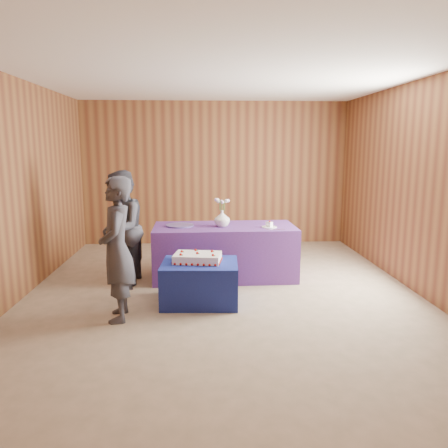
{
  "coord_description": "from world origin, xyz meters",
  "views": [
    {
      "loc": [
        -0.26,
        -5.35,
        1.87
      ],
      "look_at": [
        0.02,
        0.1,
        0.89
      ],
      "focal_mm": 35.0,
      "sensor_mm": 36.0,
      "label": 1
    }
  ],
  "objects": [
    {
      "name": "ground",
      "position": [
        0.0,
        0.0,
        0.0
      ],
      "size": [
        6.0,
        6.0,
        0.0
      ],
      "primitive_type": "plane",
      "color": "gray",
      "rests_on": "ground"
    },
    {
      "name": "room_shell",
      "position": [
        0.0,
        0.0,
        1.8
      ],
      "size": [
        5.04,
        6.04,
        2.72
      ],
      "color": "brown",
      "rests_on": "ground"
    },
    {
      "name": "cake_table",
      "position": [
        -0.29,
        -0.3,
        0.25
      ],
      "size": [
        0.94,
        0.75,
        0.5
      ],
      "primitive_type": "cube",
      "rotation": [
        0.0,
        0.0,
        -0.05
      ],
      "color": "navy",
      "rests_on": "ground"
    },
    {
      "name": "serving_table",
      "position": [
        0.06,
        0.73,
        0.38
      ],
      "size": [
        2.02,
        0.94,
        0.75
      ],
      "primitive_type": "cube",
      "rotation": [
        0.0,
        0.0,
        0.02
      ],
      "color": "#5B2E7F",
      "rests_on": "ground"
    },
    {
      "name": "sheet_cake",
      "position": [
        -0.31,
        -0.27,
        0.55
      ],
      "size": [
        0.63,
        0.47,
        0.13
      ],
      "rotation": [
        0.0,
        0.0,
        -0.16
      ],
      "color": "white",
      "rests_on": "cake_table"
    },
    {
      "name": "vase",
      "position": [
        0.03,
        0.69,
        0.86
      ],
      "size": [
        0.25,
        0.25,
        0.23
      ],
      "primitive_type": "imported",
      "rotation": [
        0.0,
        0.0,
        0.14
      ],
      "color": "silver",
      "rests_on": "serving_table"
    },
    {
      "name": "flower_spray",
      "position": [
        0.03,
        0.69,
        1.12
      ],
      "size": [
        0.21,
        0.21,
        0.16
      ],
      "color": "#2B6C2D",
      "rests_on": "vase"
    },
    {
      "name": "platter",
      "position": [
        -0.57,
        0.76,
        0.76
      ],
      "size": [
        0.52,
        0.52,
        0.02
      ],
      "primitive_type": "cylinder",
      "rotation": [
        0.0,
        0.0,
        -0.4
      ],
      "color": "#54458B",
      "rests_on": "serving_table"
    },
    {
      "name": "plate",
      "position": [
        0.68,
        0.58,
        0.76
      ],
      "size": [
        0.27,
        0.27,
        0.01
      ],
      "primitive_type": "cylinder",
      "rotation": [
        0.0,
        0.0,
        -0.37
      ],
      "color": "white",
      "rests_on": "serving_table"
    },
    {
      "name": "cake_slice",
      "position": [
        0.68,
        0.58,
        0.8
      ],
      "size": [
        0.1,
        0.1,
        0.09
      ],
      "rotation": [
        0.0,
        0.0,
        -0.73
      ],
      "color": "white",
      "rests_on": "plate"
    },
    {
      "name": "knife",
      "position": [
        0.74,
        0.42,
        0.75
      ],
      "size": [
        0.26,
        0.04,
        0.0
      ],
      "primitive_type": "cube",
      "rotation": [
        0.0,
        0.0,
        0.07
      ],
      "color": "#B7B6BB",
      "rests_on": "serving_table"
    },
    {
      "name": "guest_left",
      "position": [
        -1.17,
        -0.76,
        0.78
      ],
      "size": [
        0.44,
        0.61,
        1.56
      ],
      "primitive_type": "imported",
      "rotation": [
        0.0,
        0.0,
        -1.45
      ],
      "color": "#373741",
      "rests_on": "ground"
    },
    {
      "name": "guest_right",
      "position": [
        -1.34,
        0.47,
        0.78
      ],
      "size": [
        0.64,
        0.8,
        1.56
      ],
      "primitive_type": "imported",
      "rotation": [
        0.0,
        0.0,
        -1.65
      ],
      "color": "#373842",
      "rests_on": "ground"
    }
  ]
}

